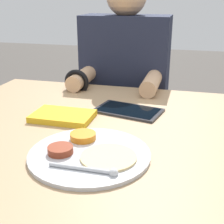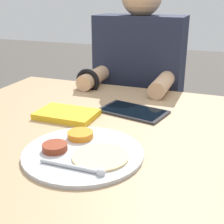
% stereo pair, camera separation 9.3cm
% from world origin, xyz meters
% --- Properties ---
extents(dining_table, '(1.14, 0.99, 0.72)m').
position_xyz_m(dining_table, '(0.00, 0.00, 0.36)').
color(dining_table, '#9E7F5B').
rests_on(dining_table, ground_plane).
extents(thali_tray, '(0.31, 0.31, 0.03)m').
position_xyz_m(thali_tray, '(0.04, -0.16, 0.72)').
color(thali_tray, '#B7BABF').
rests_on(thali_tray, dining_table).
extents(red_notebook, '(0.20, 0.13, 0.02)m').
position_xyz_m(red_notebook, '(-0.13, 0.06, 0.73)').
color(red_notebook, silver).
rests_on(red_notebook, dining_table).
extents(tablet_device, '(0.25, 0.18, 0.01)m').
position_xyz_m(tablet_device, '(0.07, 0.18, 0.72)').
color(tablet_device, '#28282D').
rests_on(tablet_device, dining_table).
extents(person_diner, '(0.42, 0.43, 1.20)m').
position_xyz_m(person_diner, '(-0.05, 0.66, 0.56)').
color(person_diner, black).
rests_on(person_diner, ground_plane).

